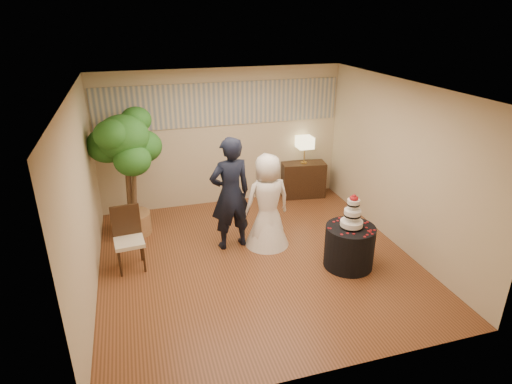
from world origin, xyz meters
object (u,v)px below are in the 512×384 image
object	(u,v)px
groom	(230,194)
console	(303,180)
bride	(267,201)
cake_table	(349,246)
ficus_tree	(128,174)
table_lamp	(304,150)
side_chair	(129,240)
wedding_cake	(353,211)

from	to	relation	value
groom	console	world-z (taller)	groom
bride	cake_table	size ratio (longest dim) A/B	2.11
console	ficus_tree	world-z (taller)	ficus_tree
bride	table_lamp	bearing A→B (deg)	-133.74
bride	console	world-z (taller)	bride
groom	cake_table	size ratio (longest dim) A/B	2.51
console	cake_table	bearing A→B (deg)	-89.34
console	bride	bearing A→B (deg)	-120.02
bride	side_chair	bearing A→B (deg)	-2.46
bride	console	distance (m)	2.32
cake_table	side_chair	size ratio (longest dim) A/B	0.77
groom	cake_table	xyz separation A→B (m)	(1.65, -1.15, -0.64)
ficus_tree	side_chair	size ratio (longest dim) A/B	2.29
cake_table	console	bearing A→B (deg)	82.61
wedding_cake	table_lamp	distance (m)	2.85
cake_table	ficus_tree	bearing A→B (deg)	147.23
wedding_cake	cake_table	bearing A→B (deg)	0.00
table_lamp	side_chair	distance (m)	4.22
cake_table	side_chair	distance (m)	3.47
ficus_tree	side_chair	bearing A→B (deg)	-93.60
groom	console	distance (m)	2.69
wedding_cake	groom	bearing A→B (deg)	145.22
cake_table	table_lamp	xyz separation A→B (m)	(0.37, 2.83, 0.72)
groom	side_chair	size ratio (longest dim) A/B	1.93
wedding_cake	ficus_tree	size ratio (longest dim) A/B	0.24
bride	table_lamp	world-z (taller)	bride
cake_table	table_lamp	distance (m)	2.94
cake_table	ficus_tree	world-z (taller)	ficus_tree
table_lamp	ficus_tree	bearing A→B (deg)	-168.77
cake_table	ficus_tree	size ratio (longest dim) A/B	0.34
groom	side_chair	distance (m)	1.78
bride	table_lamp	xyz separation A→B (m)	(1.41, 1.80, 0.24)
cake_table	table_lamp	size ratio (longest dim) A/B	1.35
cake_table	ficus_tree	distance (m)	3.98
console	table_lamp	size ratio (longest dim) A/B	1.60
side_chair	ficus_tree	bearing A→B (deg)	81.51
groom	table_lamp	world-z (taller)	groom
console	wedding_cake	bearing A→B (deg)	-89.34
bride	ficus_tree	size ratio (longest dim) A/B	0.71
groom	wedding_cake	world-z (taller)	groom
console	ficus_tree	bearing A→B (deg)	-160.72
bride	ficus_tree	distance (m)	2.50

